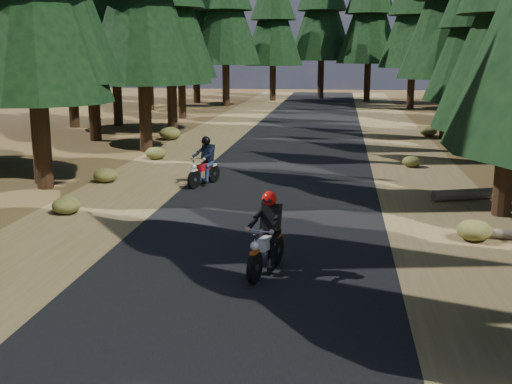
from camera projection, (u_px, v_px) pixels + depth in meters
The scene contains 7 objects.
ground at pixel (247, 260), 13.16m from camera, with size 120.00×120.00×0.00m, color #462D19.
road at pixel (272, 203), 18.00m from camera, with size 6.00×100.00×0.01m, color black.
shoulder_l at pixel (115, 199), 18.59m from camera, with size 3.20×100.00×0.01m, color brown.
shoulder_r at pixel (440, 209), 17.42m from camera, with size 3.20×100.00×0.01m, color brown.
understory_shrubs at pixel (324, 177), 20.36m from camera, with size 15.26×30.35×0.65m.
rider_lead at pixel (266, 247), 12.23m from camera, with size 0.97×1.86×1.59m.
rider_follow at pixel (204, 170), 20.25m from camera, with size 1.12×1.81×1.56m.
Camera 1 is at (1.83, -12.42, 4.19)m, focal length 45.00 mm.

